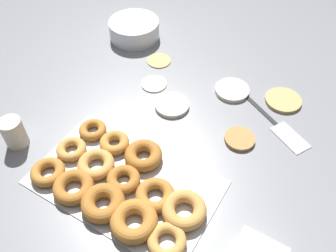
# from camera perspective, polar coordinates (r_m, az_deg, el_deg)

# --- Properties ---
(ground_plane) EXTENTS (3.00, 3.00, 0.00)m
(ground_plane) POSITION_cam_1_polar(r_m,az_deg,el_deg) (1.12, 2.68, 1.04)
(ground_plane) COLOR gray
(pancake_0) EXTENTS (0.12, 0.12, 0.01)m
(pancake_0) POSITION_cam_1_polar(r_m,az_deg,el_deg) (1.23, 17.98, 3.96)
(pancake_0) COLOR tan
(pancake_0) RESTS_ON ground_plane
(pancake_1) EXTENTS (0.11, 0.11, 0.01)m
(pancake_1) POSITION_cam_1_polar(r_m,az_deg,el_deg) (1.15, 0.64, 3.39)
(pancake_1) COLOR beige
(pancake_1) RESTS_ON ground_plane
(pancake_2) EXTENTS (0.11, 0.11, 0.01)m
(pancake_2) POSITION_cam_1_polar(r_m,az_deg,el_deg) (1.22, 10.23, 5.69)
(pancake_2) COLOR silver
(pancake_2) RESTS_ON ground_plane
(pancake_3) EXTENTS (0.09, 0.09, 0.01)m
(pancake_3) POSITION_cam_1_polar(r_m,az_deg,el_deg) (1.24, -2.27, 6.86)
(pancake_3) COLOR beige
(pancake_3) RESTS_ON ground_plane
(pancake_4) EXTENTS (0.09, 0.09, 0.01)m
(pancake_4) POSITION_cam_1_polar(r_m,az_deg,el_deg) (1.08, 11.42, -2.05)
(pancake_4) COLOR #B27F42
(pancake_4) RESTS_ON ground_plane
(pancake_5) EXTENTS (0.09, 0.09, 0.01)m
(pancake_5) POSITION_cam_1_polar(r_m,az_deg,el_deg) (1.34, -1.48, 10.51)
(pancake_5) COLOR tan
(pancake_5) RESTS_ON ground_plane
(donut_tray) EXTENTS (0.49, 0.30, 0.04)m
(donut_tray) POSITION_cam_1_polar(r_m,az_deg,el_deg) (0.96, -7.66, -9.23)
(donut_tray) COLOR silver
(donut_tray) RESTS_ON ground_plane
(batter_bowl) EXTENTS (0.20, 0.20, 0.07)m
(batter_bowl) POSITION_cam_1_polar(r_m,az_deg,el_deg) (1.45, -5.44, 15.19)
(batter_bowl) COLOR white
(batter_bowl) RESTS_ON ground_plane
(paper_cup) EXTENTS (0.06, 0.06, 0.09)m
(paper_cup) POSITION_cam_1_polar(r_m,az_deg,el_deg) (1.11, -23.48, -1.02)
(paper_cup) COLOR beige
(paper_cup) RESTS_ON ground_plane
(spatula) EXTENTS (0.25, 0.16, 0.01)m
(spatula) POSITION_cam_1_polar(r_m,az_deg,el_deg) (1.14, 18.02, -0.76)
(spatula) COLOR black
(spatula) RESTS_ON ground_plane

